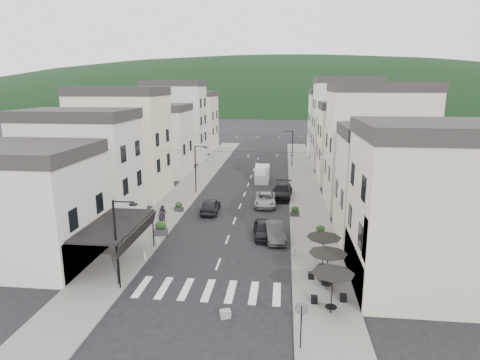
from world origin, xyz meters
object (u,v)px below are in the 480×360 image
(delivery_van, at_px, (262,173))
(parked_car_b, at_px, (275,232))
(parked_car_c, at_px, (265,199))
(parked_car_a, at_px, (263,229))
(pedestrian_a, at_px, (161,216))
(pedestrian_b, at_px, (163,213))
(parked_car_d, at_px, (282,191))
(parked_car_e, at_px, (210,206))

(delivery_van, bearing_deg, parked_car_b, -84.47)
(parked_car_c, bearing_deg, parked_car_a, -89.25)
(pedestrian_a, relative_size, pedestrian_b, 0.99)
(parked_car_d, xyz_separation_m, pedestrian_b, (-11.49, -10.31, 0.11))
(parked_car_e, relative_size, pedestrian_a, 2.81)
(parked_car_e, bearing_deg, pedestrian_a, 44.97)
(parked_car_c, distance_m, parked_car_d, 3.85)
(parked_car_c, distance_m, pedestrian_a, 12.28)
(parked_car_c, height_order, parked_car_e, parked_car_e)
(parked_car_c, relative_size, pedestrian_a, 3.14)
(parked_car_b, distance_m, delivery_van, 21.95)
(pedestrian_a, bearing_deg, parked_car_c, 28.39)
(parked_car_d, bearing_deg, parked_car_e, -133.35)
(parked_car_c, distance_m, pedestrian_b, 11.90)
(parked_car_b, bearing_deg, parked_car_d, 80.84)
(parked_car_c, height_order, pedestrian_a, pedestrian_a)
(parked_car_c, xyz_separation_m, parked_car_d, (1.80, 3.41, 0.12))
(parked_car_c, bearing_deg, parked_car_d, 61.12)
(parked_car_c, bearing_deg, parked_car_b, -83.63)
(delivery_van, height_order, pedestrian_a, delivery_van)
(parked_car_e, bearing_deg, pedestrian_b, 39.74)
(parked_car_a, xyz_separation_m, parked_car_b, (1.02, -0.49, 0.02))
(pedestrian_a, height_order, pedestrian_b, pedestrian_b)
(parked_car_d, bearing_deg, pedestrian_a, -131.36)
(parked_car_d, relative_size, delivery_van, 1.16)
(delivery_van, relative_size, pedestrian_a, 3.04)
(delivery_van, bearing_deg, parked_car_d, -71.73)
(delivery_van, distance_m, pedestrian_a, 21.07)
(parked_car_b, relative_size, pedestrian_b, 2.77)
(pedestrian_a, distance_m, pedestrian_b, 0.69)
(parked_car_d, relative_size, pedestrian_b, 3.50)
(parked_car_e, distance_m, pedestrian_a, 5.88)
(parked_car_a, height_order, pedestrian_a, pedestrian_a)
(parked_car_a, xyz_separation_m, parked_car_d, (1.50, 13.12, 0.10))
(pedestrian_a, bearing_deg, parked_car_b, -23.14)
(parked_car_a, relative_size, parked_car_e, 0.94)
(parked_car_a, distance_m, parked_car_d, 13.20)
(parked_car_a, bearing_deg, parked_car_d, 76.91)
(parked_car_e, bearing_deg, delivery_van, -109.64)
(parked_car_a, relative_size, pedestrian_b, 2.62)
(parked_car_c, height_order, pedestrian_b, pedestrian_b)
(parked_car_e, bearing_deg, parked_car_a, 130.55)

